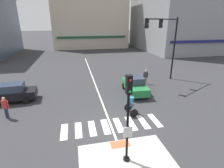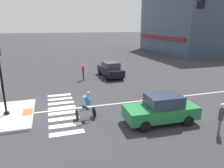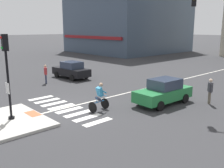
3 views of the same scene
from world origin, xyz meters
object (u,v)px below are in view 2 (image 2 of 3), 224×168
cyclist (86,105)px  signal_pole (0,71)px  car_black_cross_left (110,70)px  pedestrian_waiting_far_side (221,116)px  pedestrian_at_curb_left (83,71)px  car_green_eastbound_mid (161,109)px

cyclist → signal_pole: bearing=-110.7°
signal_pole → cyclist: size_ratio=2.63×
car_black_cross_left → cyclist: cyclist is taller
pedestrian_waiting_far_side → pedestrian_at_curb_left: bearing=-159.4°
signal_pole → car_green_eastbound_mid: bearing=68.0°
car_green_eastbound_mid → car_black_cross_left: bearing=178.1°
pedestrian_at_curb_left → pedestrian_waiting_far_side: size_ratio=1.00×
cyclist → pedestrian_waiting_far_side: 7.20m
signal_pole → pedestrian_at_curb_left: signal_pole is taller
signal_pole → car_black_cross_left: 12.03m
car_black_cross_left → car_green_eastbound_mid: bearing=-1.9°
car_black_cross_left → cyclist: 10.46m
pedestrian_waiting_far_side → car_green_eastbound_mid: bearing=-133.5°
cyclist → pedestrian_waiting_far_side: cyclist is taller
cyclist → pedestrian_at_curb_left: cyclist is taller
car_green_eastbound_mid → pedestrian_at_curb_left: size_ratio=2.50×
signal_pole → car_black_cross_left: bearing=130.9°
car_black_cross_left → pedestrian_at_curb_left: pedestrian_at_curb_left is taller
car_green_eastbound_mid → cyclist: 4.32m
car_green_eastbound_mid → pedestrian_waiting_far_side: pedestrian_waiting_far_side is taller
car_green_eastbound_mid → pedestrian_at_curb_left: bearing=-166.2°
pedestrian_at_curb_left → pedestrian_waiting_far_side: (12.79, 4.81, 0.00)m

